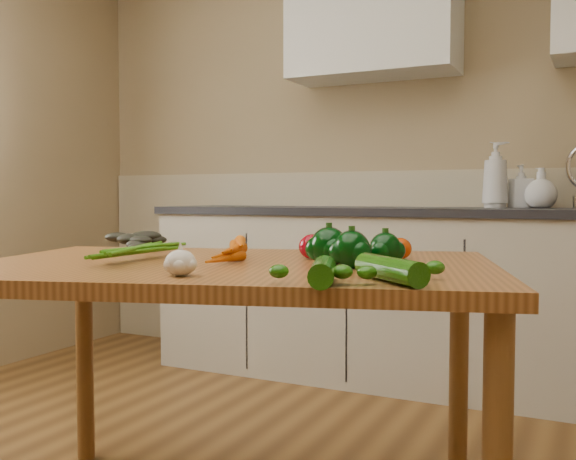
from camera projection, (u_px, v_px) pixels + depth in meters
The scene contains 17 objects.
room at pixel (120, 72), 1.50m from camera, with size 4.04×5.04×2.64m.
counter_run at pixel (421, 294), 3.26m from camera, with size 2.84×0.64×1.14m.
table at pixel (233, 293), 1.80m from camera, with size 1.64×1.30×0.77m.
soap_bottle_a at pixel (495, 175), 3.18m from camera, with size 0.13×0.13×0.33m, color silver.
soap_bottle_b at pixel (521, 186), 3.19m from camera, with size 0.10×0.10×0.21m, color silver.
soap_bottle_c at pixel (541, 188), 3.08m from camera, with size 0.15×0.15×0.19m, color silver.
carrot_bunch at pixel (203, 249), 1.83m from camera, with size 0.27×0.21×0.07m, color #D15704, non-canonical shape.
leafy_greens at pixel (132, 235), 2.19m from camera, with size 0.21×0.19×0.10m, color black, non-canonical shape.
garlic_bulb at pixel (181, 263), 1.48m from camera, with size 0.07×0.07×0.06m, color silver.
pepper_a at pixel (329, 247), 1.70m from camera, with size 0.10×0.10×0.10m, color black.
pepper_b at pixel (385, 249), 1.72m from camera, with size 0.09×0.09×0.09m, color black.
pepper_c at pixel (352, 250), 1.64m from camera, with size 0.10×0.10×0.10m, color black.
tomato_a at pixel (312, 247), 1.89m from camera, with size 0.08×0.08×0.07m, color maroon.
tomato_b at pixel (351, 246), 1.98m from camera, with size 0.07×0.07×0.07m, color #B83404.
tomato_c at pixel (400, 249), 1.88m from camera, with size 0.07×0.07×0.06m, color #B83404.
zucchini_a at pixel (390, 270), 1.38m from camera, with size 0.06×0.06×0.23m, color #164B08.
zucchini_b at pixel (323, 272), 1.34m from camera, with size 0.05×0.05×0.18m, color #164B08.
Camera 1 is at (1.02, -1.02, 0.96)m, focal length 40.00 mm.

